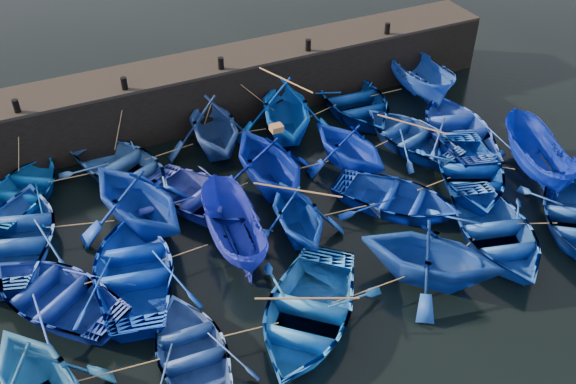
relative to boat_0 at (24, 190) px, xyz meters
name	(u,v)px	position (x,y,z in m)	size (l,w,h in m)	color
ground	(330,263)	(8.57, -7.71, -0.47)	(120.00, 120.00, 0.00)	black
quay_wall	(216,89)	(8.57, 2.79, 0.78)	(26.00, 2.50, 2.50)	black
quay_top	(214,61)	(8.57, 2.79, 2.09)	(26.00, 2.50, 0.12)	black
bollard_0	(16,106)	(0.57, 1.89, 2.40)	(0.24, 0.24, 0.50)	black
bollard_1	(124,83)	(4.57, 1.89, 2.40)	(0.24, 0.24, 0.50)	black
bollard_2	(221,63)	(8.57, 1.89, 2.40)	(0.24, 0.24, 0.50)	black
bollard_3	(308,45)	(12.57, 1.89, 2.40)	(0.24, 0.24, 0.50)	black
bollard_4	(387,29)	(16.57, 1.89, 2.40)	(0.24, 0.24, 0.50)	black
boat_0	(24,190)	(0.00, 0.00, 0.00)	(3.22, 4.49, 0.93)	#0449A2
boat_1	(122,166)	(3.62, -0.13, 0.06)	(3.63, 5.07, 1.05)	#2C5AA6
boat_2	(213,125)	(7.47, 0.13, 0.73)	(3.92, 4.55, 2.39)	navy
boat_3	(286,109)	(10.56, -0.09, 0.82)	(4.22, 4.90, 2.58)	#0546C0
boat_4	(353,100)	(14.11, 0.38, 0.12)	(4.04, 5.65, 1.17)	navy
boat_5	(419,77)	(17.53, 0.35, 0.50)	(1.88, 4.98, 1.93)	blue
boat_6	(18,235)	(-0.49, -2.60, 0.09)	(3.86, 5.40, 1.12)	#154198
boat_7	(137,197)	(3.49, -3.23, 0.81)	(4.18, 4.85, 2.55)	#082B94
boat_8	(205,198)	(5.82, -3.33, 0.04)	(3.50, 4.89, 1.01)	#253596
boat_9	(269,161)	(8.44, -3.20, 0.78)	(4.08, 4.73, 2.49)	#001487
boat_10	(349,145)	(11.80, -3.25, 0.57)	(3.41, 3.96, 2.08)	#0421B7
boat_11	(410,135)	(14.85, -2.99, 0.03)	(3.41, 4.77, 0.99)	navy
boat_12	(458,129)	(16.87, -3.53, 0.10)	(3.88, 5.43, 1.13)	#1B3FBE
boat_13	(54,294)	(0.15, -5.79, 0.05)	(3.56, 4.98, 1.03)	navy
boat_14	(135,269)	(2.62, -5.81, 0.09)	(3.86, 5.39, 1.12)	#0837D4
boat_15	(233,230)	(5.97, -5.74, 0.38)	(1.65, 4.37, 1.69)	#1321A3
boat_16	(297,214)	(8.19, -6.05, 0.51)	(3.21, 3.73, 1.96)	#0835AB
boat_17	(397,198)	(12.06, -6.27, 0.02)	(3.34, 4.67, 0.97)	#092C9D
boat_18	(470,171)	(15.42, -6.13, 0.07)	(3.73, 5.22, 1.08)	#053398
boat_19	(535,156)	(17.95, -6.77, 0.41)	(1.70, 4.51, 1.74)	#031B98
boat_20	(37,380)	(-0.72, -9.26, 0.65)	(3.67, 4.26, 2.24)	#2068AD
boat_21	(192,350)	(3.25, -9.52, -0.02)	(3.05, 4.27, 0.89)	navy
boat_22	(307,312)	(6.69, -9.74, 0.09)	(3.87, 5.41, 1.12)	blue
boat_23	(431,254)	(10.99, -9.75, 0.70)	(3.82, 4.43, 2.33)	navy
boat_24	(496,232)	(14.05, -9.27, 0.07)	(3.71, 5.18, 1.08)	#1547B1
wooden_crate	(276,128)	(8.74, -3.20, 2.14)	(0.44, 0.37, 0.23)	brown
mooring_ropes	(268,163)	(8.55, -2.77, 0.41)	(17.57, 11.66, 2.10)	tan
loose_oars	(329,162)	(10.07, -4.72, 1.23)	(10.42, 11.73, 1.65)	#99724C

